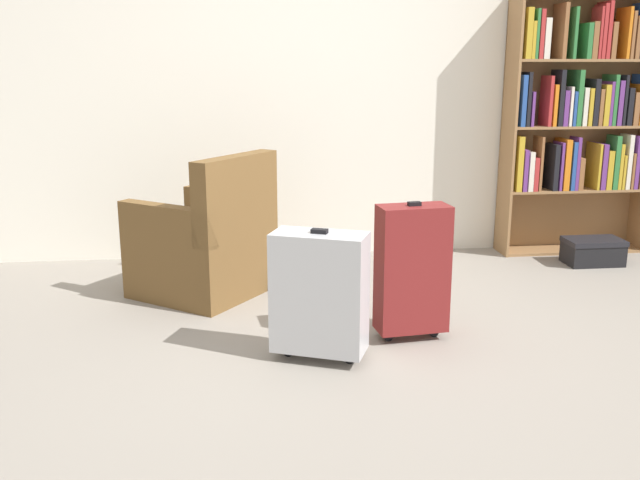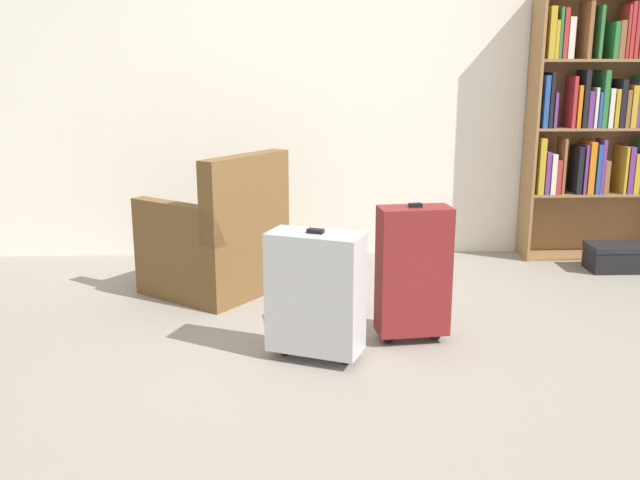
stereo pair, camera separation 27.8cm
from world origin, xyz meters
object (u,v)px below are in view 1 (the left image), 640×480
(bookshelf, at_px, (581,115))
(suitcase_silver, at_px, (319,293))
(storage_box, at_px, (593,251))
(armchair, at_px, (206,245))
(suitcase_dark_red, at_px, (412,269))
(mug, at_px, (281,284))

(bookshelf, distance_m, suitcase_silver, 2.95)
(storage_box, bearing_deg, suitcase_silver, -146.24)
(bookshelf, bearing_deg, armchair, -165.16)
(armchair, height_order, suitcase_dark_red, armchair)
(suitcase_silver, xyz_separation_m, suitcase_dark_red, (0.52, 0.22, 0.04))
(mug, height_order, suitcase_dark_red, suitcase_dark_red)
(armchair, xyz_separation_m, suitcase_dark_red, (1.11, -0.90, 0.07))
(suitcase_silver, distance_m, suitcase_dark_red, 0.56)
(bookshelf, bearing_deg, suitcase_silver, -139.85)
(armchair, height_order, suitcase_silver, armchair)
(suitcase_silver, bearing_deg, suitcase_dark_red, 22.75)
(storage_box, distance_m, suitcase_silver, 2.64)
(bookshelf, relative_size, mug, 15.99)
(armchair, bearing_deg, suitcase_silver, -62.08)
(storage_box, height_order, suitcase_silver, suitcase_silver)
(bookshelf, relative_size, storage_box, 4.70)
(mug, xyz_separation_m, storage_box, (2.30, 0.37, 0.05))
(armchair, distance_m, mug, 0.54)
(bookshelf, distance_m, armchair, 2.97)
(bookshelf, height_order, mug, bookshelf)
(storage_box, distance_m, suitcase_dark_red, 2.10)
(suitcase_dark_red, bearing_deg, suitcase_silver, -157.25)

